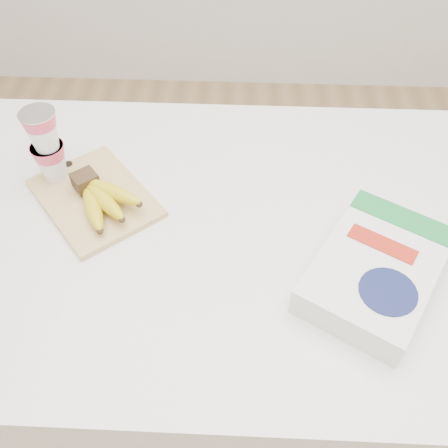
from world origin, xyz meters
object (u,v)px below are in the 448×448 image
at_px(cutting_board, 95,198).
at_px(yogurt_stack, 46,144).
at_px(table, 226,338).
at_px(cereal_box, 376,270).
at_px(bananas, 101,197).

relative_size(cutting_board, yogurt_stack, 1.59).
bearing_deg(table, cereal_box, -24.47).
xyz_separation_m(bananas, cereal_box, (0.53, -0.16, -0.00)).
xyz_separation_m(table, yogurt_stack, (-0.38, 0.11, 0.57)).
xyz_separation_m(table, cutting_board, (-0.28, 0.06, 0.47)).
relative_size(table, cutting_board, 4.66).
bearing_deg(table, bananas, 173.09).
bearing_deg(cutting_board, cereal_box, -58.00).
bearing_deg(cereal_box, yogurt_stack, -169.40).
bearing_deg(table, yogurt_stack, 163.27).
bearing_deg(yogurt_stack, table, -16.73).
relative_size(table, yogurt_stack, 7.42).
xyz_separation_m(yogurt_stack, cereal_box, (0.65, -0.24, -0.07)).
bearing_deg(bananas, table, -6.91).
relative_size(cutting_board, cereal_box, 0.77).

